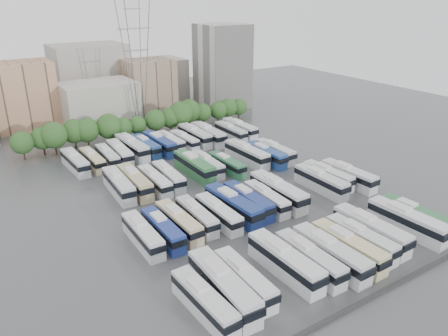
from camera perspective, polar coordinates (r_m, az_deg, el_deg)
ground at (r=81.55m, az=1.79°, el=-3.74°), size 220.00×220.00×0.00m
parapet at (r=61.31m, az=20.22°, el=-14.76°), size 56.00×0.50×0.50m
tree_line at (r=114.43m, az=-10.71°, el=6.00°), size 64.61×8.11×8.35m
city_buildings at (r=139.18m, az=-18.18°, el=9.65°), size 102.00×35.00×20.00m
apartment_tower at (r=142.22m, az=-0.20°, el=13.10°), size 14.00×14.00×26.00m
electricity_pylon at (r=119.74m, az=-11.39°, el=13.67°), size 9.00×6.91×33.83m
bus_r0_s0 at (r=53.68m, az=-2.60°, el=-17.04°), size 2.99×11.81×3.68m
bus_r0_s1 at (r=55.42m, az=-0.09°, el=-15.16°), size 3.55×13.79×4.29m
bus_r0_s2 at (r=57.16m, az=2.69°, el=-14.25°), size 2.93×11.72×3.65m
bus_r0_s4 at (r=60.35m, az=7.98°, el=-11.99°), size 3.00×13.19×4.13m
bus_r0_s5 at (r=61.73m, az=11.10°, el=-11.52°), size 2.90×12.24×3.82m
bus_r0_s6 at (r=63.21m, az=13.74°, el=-10.76°), size 2.86×12.99×4.07m
bus_r0_s7 at (r=65.39m, az=15.90°, el=-9.87°), size 2.93×12.53×3.92m
bus_r0_s8 at (r=67.94m, az=17.46°, el=-8.84°), size 2.85×12.00×3.75m
bus_r0_s9 at (r=70.42m, az=18.64°, el=-7.66°), size 3.04×13.15×4.11m
bus_r0_s11 at (r=74.84m, az=22.82°, el=-6.42°), size 3.45×13.39×4.17m
bus_r0_s12 at (r=77.73m, az=23.53°, el=-5.65°), size 2.82×11.82×3.69m
bus_r1_s0 at (r=67.17m, az=-10.57°, el=-8.56°), size 2.71×11.58×3.62m
bus_r1_s1 at (r=68.03m, az=-8.01°, el=-7.96°), size 2.60×11.50×3.60m
bus_r1_s2 at (r=69.75m, az=-5.94°, el=-7.00°), size 2.77×11.81×3.69m
bus_r1_s3 at (r=71.42m, az=-3.59°, el=-6.25°), size 2.78×11.23×3.50m
bus_r1_s4 at (r=71.96m, az=-0.73°, el=-5.93°), size 2.53×11.45×3.59m
bus_r1_s5 at (r=73.91m, az=1.20°, el=-4.88°), size 3.54×13.38×4.16m
bus_r1_s6 at (r=75.85m, az=3.16°, el=-4.30°), size 2.69×12.19×3.82m
bus_r1_s7 at (r=77.22m, az=5.56°, el=-3.98°), size 3.03×11.39×3.54m
bus_r1_s8 at (r=79.33m, az=7.07°, el=-3.01°), size 3.15×13.70×4.29m
bus_r1_s11 at (r=85.15m, az=12.54°, el=-1.70°), size 2.79×12.54×3.93m
bus_r1_s12 at (r=88.33m, az=13.42°, el=-0.97°), size 3.04×11.80×3.67m
bus_r1_s13 at (r=89.20m, az=15.95°, el=-0.92°), size 3.12×12.58×3.92m
bus_r2_s1 at (r=83.94m, az=-13.58°, el=-2.14°), size 3.43×12.83×3.99m
bus_r2_s2 at (r=84.60m, az=-11.56°, el=-1.74°), size 3.23×12.90×4.02m
bus_r2_s3 at (r=84.68m, az=-9.03°, el=-1.68°), size 2.68×11.57×3.62m
bus_r2_s4 at (r=86.38m, az=-7.26°, el=-1.07°), size 3.12×11.71×3.64m
bus_r2_s6 at (r=90.12m, az=-3.91°, el=0.26°), size 2.97×13.34×4.18m
bus_r2_s7 at (r=91.72m, az=-2.13°, el=0.48°), size 2.99×11.25×3.50m
bus_r2_s8 at (r=91.81m, az=0.36°, el=0.50°), size 2.74×11.00×3.43m
bus_r2_s10 at (r=96.71m, az=2.99°, el=1.86°), size 3.30×13.42×4.19m
bus_r2_s11 at (r=97.04m, az=5.44°, el=1.75°), size 2.99×12.27×3.83m
bus_r2_s12 at (r=99.44m, az=6.68°, el=2.18°), size 2.70×11.90×3.73m
bus_r3_s0 at (r=97.79m, az=-18.86°, el=0.76°), size 3.18×12.20×3.80m
bus_r3_s1 at (r=98.48m, az=-16.81°, el=1.06°), size 2.68×11.13×3.47m
bus_r3_s2 at (r=99.50m, az=-14.95°, el=1.50°), size 2.79×11.22×3.50m
bus_r3_s3 at (r=100.63m, az=-13.46°, el=1.98°), size 3.25×12.35×3.84m
bus_r3_s4 at (r=102.92m, az=-11.91°, el=2.70°), size 3.50×13.64×4.25m
bus_r3_s5 at (r=103.80m, az=-10.19°, el=2.85°), size 3.00×11.95×3.72m
bus_r3_s6 at (r=104.62m, az=-8.44°, el=3.19°), size 3.34×12.79×3.98m
bus_r3_s7 at (r=106.52m, az=-7.01°, el=3.47°), size 2.73×11.06×3.45m
bus_r3_s8 at (r=107.07m, az=-5.21°, el=3.64°), size 2.79×10.96×3.41m
bus_r3_s9 at (r=109.51m, az=-3.84°, el=4.29°), size 2.93×13.06×4.09m
bus_r3_s10 at (r=110.07m, az=-2.06°, el=4.45°), size 3.29×13.48×4.20m
bus_r3_s12 at (r=112.70m, az=0.89°, el=4.76°), size 2.67×11.80×3.70m
bus_r3_s13 at (r=115.11m, az=2.07°, el=5.19°), size 3.09×12.59×3.93m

